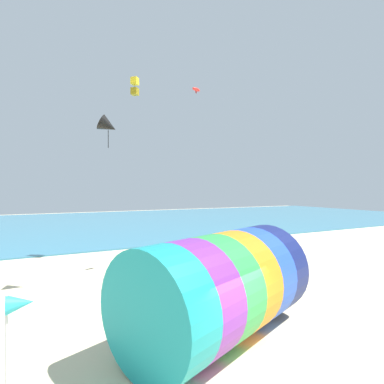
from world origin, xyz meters
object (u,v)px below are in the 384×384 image
(kite_yellow_box, at_px, (135,86))
(beach_flag, at_px, (19,311))
(kite_red_parafoil, at_px, (196,89))
(kite_handler, at_px, (282,278))
(kite_black_delta, at_px, (108,126))
(giant_inflatable_tube, at_px, (220,286))

(kite_yellow_box, distance_m, beach_flag, 18.09)
(kite_red_parafoil, bearing_deg, kite_yellow_box, 116.54)
(kite_handler, xyz_separation_m, kite_black_delta, (-6.55, 4.73, 6.96))
(giant_inflatable_tube, xyz_separation_m, kite_black_delta, (-2.28, 6.49, 6.17))
(kite_yellow_box, bearing_deg, kite_handler, -71.07)
(kite_red_parafoil, bearing_deg, kite_handler, -77.87)
(kite_black_delta, xyz_separation_m, beach_flag, (-3.24, -8.37, -5.29))
(giant_inflatable_tube, height_order, kite_handler, giant_inflatable_tube)
(giant_inflatable_tube, relative_size, kite_red_parafoil, 10.35)
(kite_black_delta, bearing_deg, kite_handler, -35.85)
(giant_inflatable_tube, xyz_separation_m, kite_handler, (4.27, 1.75, -0.79))
(kite_yellow_box, bearing_deg, kite_red_parafoil, -63.46)
(kite_handler, relative_size, beach_flag, 0.60)
(giant_inflatable_tube, relative_size, beach_flag, 2.56)
(kite_red_parafoil, height_order, beach_flag, kite_red_parafoil)
(kite_yellow_box, bearing_deg, beach_flag, -113.61)
(kite_black_delta, distance_m, beach_flag, 10.42)
(giant_inflatable_tube, height_order, kite_red_parafoil, kite_red_parafoil)
(kite_handler, height_order, kite_black_delta, kite_black_delta)
(giant_inflatable_tube, xyz_separation_m, beach_flag, (-5.52, -1.88, 0.88))
(kite_black_delta, relative_size, beach_flag, 0.55)
(kite_handler, distance_m, beach_flag, 10.58)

